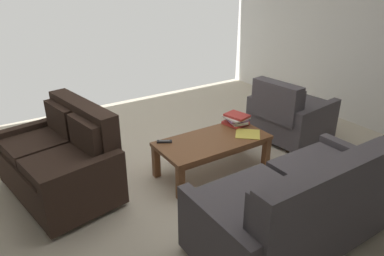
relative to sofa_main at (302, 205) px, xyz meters
name	(u,v)px	position (x,y,z in m)	size (l,w,h in m)	color
ground_plane	(205,184)	(0.14, -1.15, -0.39)	(5.67, 5.76, 0.01)	beige
wall_left	(384,32)	(-2.70, -1.15, 0.95)	(0.12, 5.76, 2.68)	white
sofa_main	(302,205)	(0.00, 0.00, 0.00)	(1.73, 0.86, 0.92)	black
loveseat_near	(63,159)	(1.39, -1.79, 0.00)	(1.00, 1.39, 0.91)	black
coffee_table	(213,144)	(-0.08, -1.31, -0.04)	(1.23, 0.60, 0.41)	brown
armchair_side	(289,115)	(-1.41, -1.45, -0.04)	(0.96, 0.94, 0.84)	black
book_stack	(236,119)	(-0.55, -1.49, 0.08)	(0.27, 0.33, 0.13)	#C63833
tv_remote	(164,141)	(0.40, -1.53, 0.03)	(0.16, 0.12, 0.02)	black
loose_magazine	(248,134)	(-0.48, -1.20, 0.03)	(0.26, 0.27, 0.01)	#E0CC4C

